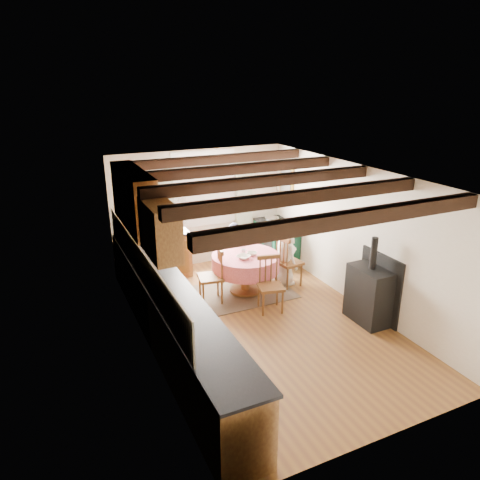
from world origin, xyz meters
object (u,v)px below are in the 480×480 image
chair_left (210,275)px  dining_table (245,274)px  chair_near (271,285)px  child_far (233,250)px  cup (244,251)px  aga_range (276,242)px  child_right (285,256)px  cast_iron_stove (371,280)px  chair_right (289,260)px

chair_left → dining_table: bearing=106.2°
chair_near → child_far: 1.53m
dining_table → cup: size_ratio=13.72×
chair_left → aga_range: chair_left is taller
child_right → cup: (-0.83, 0.07, 0.20)m
child_far → chair_near: bearing=97.6°
aga_range → cup: 1.59m
chair_near → chair_left: size_ratio=0.95×
chair_left → child_right: bearing=103.3°
chair_near → chair_left: bearing=150.0°
chair_near → cast_iron_stove: bearing=-24.6°
chair_near → chair_left: 1.07m
chair_near → cup: size_ratio=10.70×
cup → chair_near: bearing=-84.7°
chair_left → aga_range: bearing=130.3°
chair_near → cup: (-0.08, 0.88, 0.30)m
cup → dining_table: bearing=-87.9°
chair_right → child_far: size_ratio=0.90×
cast_iron_stove → child_far: (-1.25, 2.49, -0.15)m
child_far → dining_table: bearing=91.0°
dining_table → child_right: bearing=0.6°
cast_iron_stove → child_right: size_ratio=1.24×
aga_range → cup: (-1.23, -0.97, 0.33)m
chair_right → child_right: 0.11m
chair_near → child_far: size_ratio=0.84×
chair_near → child_right: child_right is taller
child_far → child_right: child_right is taller
child_far → cup: bearing=90.0°
chair_right → aga_range: chair_right is taller
chair_near → child_right: 1.11m
chair_right → cup: 0.92m
dining_table → child_far: 0.75m
chair_left → child_far: 1.13m
dining_table → chair_near: (0.08, -0.80, 0.11)m
dining_table → aga_range: (1.22, 1.04, 0.08)m
cup → child_right: bearing=-4.6°
chair_left → cast_iron_stove: (2.04, -1.69, 0.22)m
dining_table → child_right: size_ratio=1.06×
child_far → cup: (-0.09, -0.65, 0.21)m
chair_near → cast_iron_stove: (1.25, -0.96, 0.24)m
chair_left → cup: 0.77m
cast_iron_stove → cup: bearing=126.0°
chair_near → child_right: (0.75, 0.81, 0.10)m
chair_near → child_far: child_far is taller
child_far → child_right: size_ratio=0.97×
chair_near → chair_left: chair_left is taller
chair_right → child_right: child_right is taller
child_far → cup: child_far is taller
dining_table → aga_range: bearing=40.4°
chair_right → child_right: size_ratio=0.88×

